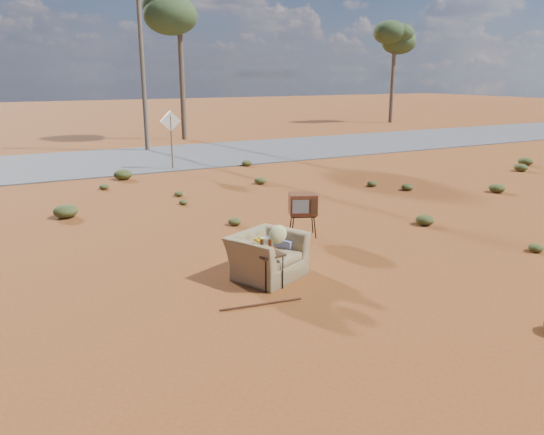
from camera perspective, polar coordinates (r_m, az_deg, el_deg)
name	(u,v)px	position (r m, az deg, el deg)	size (l,w,h in m)	color
ground	(301,284)	(9.18, 3.17, -7.13)	(140.00, 140.00, 0.00)	brown
highway	(116,161)	(22.96, -16.47, 5.89)	(140.00, 7.00, 0.04)	#565659
armchair	(270,249)	(9.39, -0.25, -3.39)	(1.56, 1.40, 1.05)	olive
tv_unit	(303,205)	(11.62, 3.34, 1.38)	(0.73, 0.67, 0.96)	black
side_table	(266,252)	(8.80, -0.63, -3.70)	(0.47, 0.47, 0.87)	#3C2816
rusty_bar	(261,304)	(8.36, -1.17, -9.31)	(0.04, 0.04, 1.33)	#512B15
road_sign	(171,129)	(20.25, -10.82, 9.30)	(0.78, 0.06, 2.19)	brown
eucalyptus_center	(179,16)	(29.94, -9.95, 20.61)	(3.20, 3.20, 7.60)	brown
eucalyptus_right	(395,39)	(40.99, 13.08, 18.24)	(3.20, 3.20, 7.10)	brown
utility_pole_center	(142,59)	(25.59, -13.82, 16.25)	(1.40, 0.20, 8.00)	brown
scrub_patch	(175,221)	(12.66, -10.36, -0.38)	(17.49, 8.07, 0.33)	#414C21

